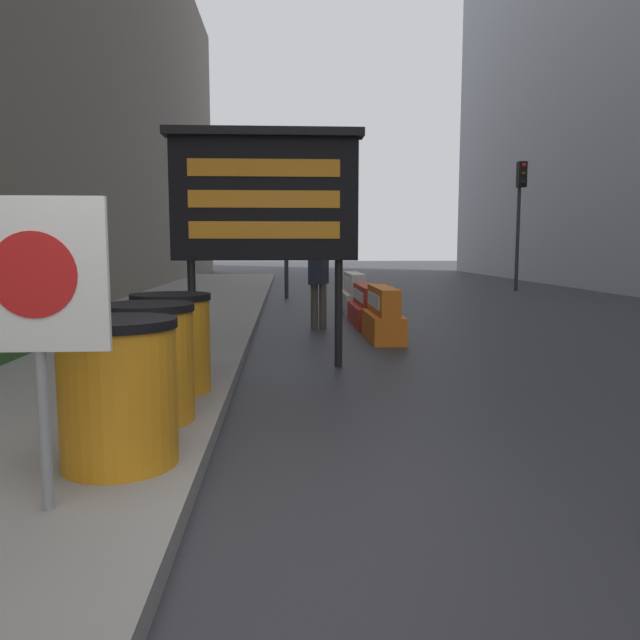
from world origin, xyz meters
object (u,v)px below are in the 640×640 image
object	(u,v)px
barrel_drum_middle	(147,362)
traffic_cone_near	(388,295)
traffic_light_far_side	(520,198)
message_board	(265,197)
warning_sign	(36,294)
jersey_barrier_orange_near	(383,316)
jersey_barrier_white	(354,295)
jersey_barrier_red_striped	(367,307)
traffic_light_near_curb	(286,204)
pedestrian_worker	(319,274)
barrel_drum_back	(172,343)
barrel_drum_foreground	(118,392)

from	to	relation	value
barrel_drum_middle	traffic_cone_near	bearing A→B (deg)	70.94
barrel_drum_middle	traffic_light_far_side	xyz separation A→B (m)	(9.01, 15.95, 2.50)
message_board	warning_sign	bearing A→B (deg)	-102.49
message_board	jersey_barrier_orange_near	world-z (taller)	message_board
message_board	jersey_barrier_orange_near	size ratio (longest dim) A/B	1.81
jersey_barrier_white	traffic_cone_near	xyz separation A→B (m)	(1.01, 1.19, -0.10)
message_board	jersey_barrier_red_striped	distance (m)	4.98
traffic_light_near_curb	traffic_cone_near	bearing A→B (deg)	-44.89
message_board	jersey_barrier_white	bearing A→B (deg)	74.49
jersey_barrier_white	pedestrian_worker	bearing A→B (deg)	-108.25
barrel_drum_back	jersey_barrier_red_striped	bearing A→B (deg)	66.29
barrel_drum_foreground	warning_sign	world-z (taller)	warning_sign
warning_sign	pedestrian_worker	distance (m)	8.48
barrel_drum_foreground	jersey_barrier_orange_near	xyz separation A→B (m)	(2.67, 6.20, -0.24)
barrel_drum_foreground	traffic_light_near_curb	xyz separation A→B (m)	(1.09, 14.35, 2.11)
barrel_drum_middle	jersey_barrier_white	world-z (taller)	barrel_drum_middle
traffic_light_near_curb	pedestrian_worker	xyz separation A→B (m)	(0.59, -6.79, -1.71)
barrel_drum_back	pedestrian_worker	xyz separation A→B (m)	(1.70, 5.54, 0.40)
barrel_drum_foreground	traffic_light_far_side	world-z (taller)	traffic_light_far_side
barrel_drum_foreground	jersey_barrier_orange_near	size ratio (longest dim) A/B	0.58
warning_sign	traffic_light_far_side	world-z (taller)	traffic_light_far_side
traffic_light_near_curb	barrel_drum_middle	bearing A→B (deg)	-94.82
barrel_drum_middle	jersey_barrier_orange_near	xyz separation A→B (m)	(2.71, 5.19, -0.24)
jersey_barrier_red_striped	pedestrian_worker	bearing A→B (deg)	-148.88
barrel_drum_back	message_board	world-z (taller)	message_board
traffic_cone_near	jersey_barrier_white	bearing A→B (deg)	-130.37
message_board	traffic_light_far_side	distance (m)	15.43
jersey_barrier_red_striped	traffic_light_far_side	size ratio (longest dim) A/B	0.45
barrel_drum_back	warning_sign	size ratio (longest dim) A/B	0.57
jersey_barrier_white	traffic_light_near_curb	xyz separation A→B (m)	(-1.58, 3.77, 2.33)
barrel_drum_foreground	pedestrian_worker	world-z (taller)	pedestrian_worker
barrel_drum_back	traffic_cone_near	size ratio (longest dim) A/B	1.54
pedestrian_worker	traffic_cone_near	bearing A→B (deg)	173.44
traffic_cone_near	message_board	bearing A→B (deg)	-110.01
jersey_barrier_white	traffic_light_far_side	bearing A→B (deg)	45.35
warning_sign	jersey_barrier_white	size ratio (longest dim) A/B	0.87
barrel_drum_back	traffic_cone_near	bearing A→B (deg)	69.17
barrel_drum_middle	message_board	world-z (taller)	message_board
jersey_barrier_orange_near	traffic_light_far_side	distance (m)	12.77
jersey_barrier_red_striped	traffic_light_near_curb	distance (m)	6.82
barrel_drum_foreground	jersey_barrier_white	world-z (taller)	barrel_drum_foreground
message_board	traffic_light_near_curb	size ratio (longest dim) A/B	0.79
message_board	jersey_barrier_red_striped	xyz separation A→B (m)	(1.85, 4.26, -1.80)
barrel_drum_middle	warning_sign	bearing A→B (deg)	-95.57
warning_sign	jersey_barrier_red_striped	size ratio (longest dim) A/B	0.84
message_board	traffic_light_near_curb	bearing A→B (deg)	88.50
warning_sign	traffic_light_far_side	bearing A→B (deg)	62.55
barrel_drum_middle	traffic_light_near_curb	size ratio (longest dim) A/B	0.25
jersey_barrier_red_striped	traffic_light_far_side	distance (m)	11.17
barrel_drum_middle	warning_sign	size ratio (longest dim) A/B	0.57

